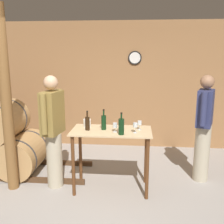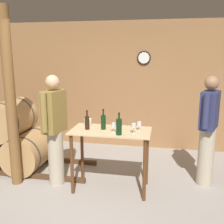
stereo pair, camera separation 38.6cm
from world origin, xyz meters
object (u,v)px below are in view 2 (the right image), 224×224
wine_glass_near_center (134,126)px  wine_glass_near_right (139,124)px  ice_bucket (88,122)px  person_host (55,128)px  wooden_post (10,100)px  wine_bottle_center (119,126)px  wine_bottle_far_left (87,122)px  wine_glass_near_left (114,126)px  person_visitor_with_scarf (208,129)px  wine_bottle_left (103,122)px

wine_glass_near_center → wine_glass_near_right: bearing=69.8°
ice_bucket → person_host: size_ratio=0.07×
wine_glass_near_right → ice_bucket: (-0.79, 0.07, -0.03)m
ice_bucket → person_host: 0.52m
wooden_post → wine_bottle_center: wooden_post is taller
wine_glass_near_center → person_host: person_host is taller
wine_bottle_center → person_host: size_ratio=0.18×
wine_bottle_far_left → wine_glass_near_left: wine_bottle_far_left is taller
wine_bottle_center → ice_bucket: bearing=148.6°
person_host → ice_bucket: bearing=13.7°
wine_glass_near_center → wine_glass_near_right: 0.18m
wine_bottle_far_left → wine_glass_near_right: 0.76m
wine_bottle_center → ice_bucket: wine_bottle_center is taller
wine_bottle_far_left → wine_glass_near_center: size_ratio=1.96×
wooden_post → wine_glass_near_right: wooden_post is taller
wine_glass_near_center → person_host: size_ratio=0.09×
wine_bottle_center → wine_glass_near_center: (0.19, 0.09, -0.01)m
wine_glass_near_center → wine_bottle_center: bearing=-153.8°
wine_bottle_far_left → wine_glass_near_right: wine_bottle_far_left is taller
wine_bottle_far_left → wine_glass_near_center: (0.70, -0.08, -0.00)m
wine_bottle_far_left → person_visitor_with_scarf: size_ratio=0.17×
ice_bucket → person_visitor_with_scarf: person_visitor_with_scarf is taller
wine_bottle_far_left → wine_bottle_left: (0.23, 0.05, 0.01)m
person_host → wooden_post: bearing=-168.7°
wine_bottle_far_left → wooden_post: bearing=-175.6°
wooden_post → wine_glass_near_left: size_ratio=20.07×
person_visitor_with_scarf → wine_bottle_left: bearing=-165.3°
wine_glass_near_left → ice_bucket: bearing=153.4°
wine_glass_near_left → ice_bucket: size_ratio=1.09×
wine_bottle_center → person_visitor_with_scarf: bearing=26.3°
wooden_post → ice_bucket: bearing=12.4°
wine_glass_near_right → wine_glass_near_left: bearing=-156.2°
wine_glass_near_right → wine_bottle_far_left: bearing=-173.2°
wine_bottle_far_left → wine_glass_near_right: bearing=6.8°
wine_glass_near_center → person_host: 1.24m
wine_bottle_left → wine_glass_near_center: wine_bottle_left is taller
wine_bottle_far_left → wine_bottle_center: bearing=-18.7°
ice_bucket → person_visitor_with_scarf: (1.81, 0.30, -0.09)m
wine_bottle_left → person_host: 0.78m
wine_glass_near_center → wine_glass_near_left: bearing=177.4°
wooden_post → wine_bottle_left: size_ratio=8.89×
wooden_post → person_host: size_ratio=1.57×
ice_bucket → wine_bottle_far_left: bearing=-77.3°
person_visitor_with_scarf → wooden_post: bearing=-169.5°
wooden_post → wine_bottle_far_left: bearing=4.4°
wooden_post → wine_glass_near_left: bearing=0.9°
wine_bottle_left → person_host: person_host is taller
ice_bucket → person_host: person_host is taller
wooden_post → wine_bottle_center: bearing=-2.8°
person_host → person_visitor_with_scarf: size_ratio=1.00×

